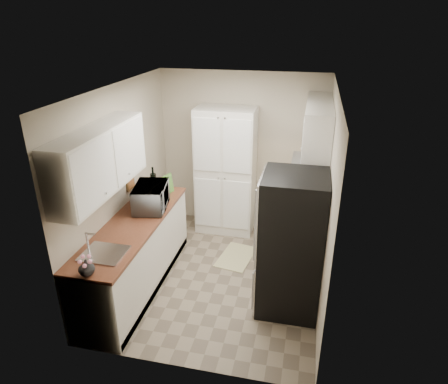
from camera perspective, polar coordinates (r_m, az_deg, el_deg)
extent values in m
plane|color=#7A6B56|center=(5.57, -0.64, -11.72)|extent=(3.20, 3.20, 0.00)
cube|color=beige|center=(6.41, 2.57, 5.80)|extent=(2.60, 0.04, 2.50)
cube|color=beige|center=(3.59, -6.61, -10.03)|extent=(2.60, 0.04, 2.50)
cube|color=beige|center=(5.37, -14.36, 1.34)|extent=(0.04, 3.20, 2.50)
cube|color=beige|center=(4.84, 14.47, -1.23)|extent=(0.04, 3.20, 2.50)
cube|color=white|center=(4.58, -0.79, 14.58)|extent=(2.60, 3.20, 0.04)
cube|color=silver|center=(4.47, -17.30, 4.38)|extent=(0.33, 1.60, 0.70)
cube|color=silver|center=(5.39, 13.23, 8.76)|extent=(0.33, 1.55, 0.58)
cube|color=#99999E|center=(5.09, 12.14, 3.58)|extent=(0.45, 0.76, 0.13)
cube|color=#B7B7BC|center=(4.48, -16.74, -8.42)|extent=(0.45, 0.40, 0.02)
cube|color=brown|center=(5.55, -13.26, 1.44)|extent=(0.02, 0.22, 0.22)
cube|color=silver|center=(6.26, 0.26, 2.96)|extent=(0.90, 0.55, 2.00)
cube|color=silver|center=(5.27, -12.43, -8.87)|extent=(0.60, 2.30, 0.88)
cube|color=brown|center=(5.04, -12.90, -4.47)|extent=(0.63, 2.33, 0.04)
cube|color=silver|center=(6.25, 10.73, -3.14)|extent=(0.60, 0.80, 0.88)
cube|color=brown|center=(6.06, 11.06, 0.73)|extent=(0.63, 0.83, 0.04)
cube|color=#B7B7BC|center=(5.55, 10.15, -6.73)|extent=(0.64, 0.76, 0.90)
cube|color=black|center=(5.33, 10.51, -2.43)|extent=(0.66, 0.78, 0.03)
cube|color=black|center=(5.29, 13.73, -1.68)|extent=(0.06, 0.76, 0.22)
cube|color=tan|center=(5.39, 6.20, -6.19)|extent=(0.01, 0.16, 0.42)
cube|color=beige|center=(5.60, 6.49, -4.98)|extent=(0.01, 0.16, 0.42)
cube|color=#B7B7BC|center=(4.65, 9.58, -7.41)|extent=(0.70, 0.72, 1.70)
imported|color=#B7B6BC|center=(5.27, -10.40, -0.71)|extent=(0.50, 0.65, 0.32)
cylinder|color=black|center=(5.78, -10.06, 1.65)|extent=(0.08, 0.08, 0.33)
imported|color=silver|center=(4.17, -19.07, -10.14)|extent=(0.21, 0.21, 0.17)
cube|color=#4B8530|center=(5.68, -8.08, 1.09)|extent=(0.09, 0.22, 0.28)
cube|color=#B7B6BB|center=(5.96, 12.10, 1.66)|extent=(0.34, 0.42, 0.23)
cube|color=#C6BF84|center=(5.92, 1.76, -9.22)|extent=(0.55, 0.77, 0.01)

